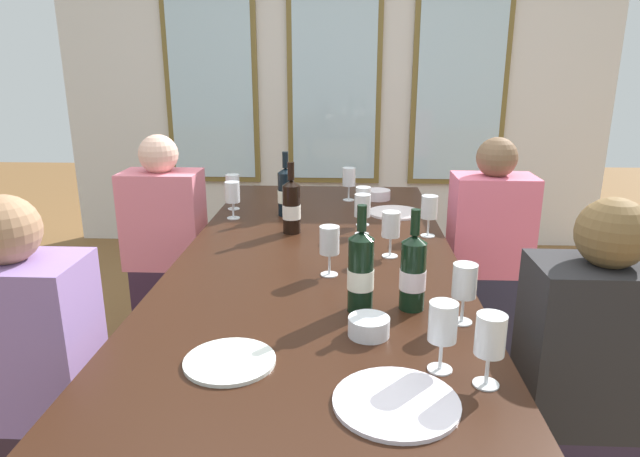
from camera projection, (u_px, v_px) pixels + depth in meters
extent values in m
plane|color=brown|center=(318.00, 419.00, 2.36)|extent=(12.00, 12.00, 0.00)
cube|color=silver|center=(335.00, 60.00, 4.28)|extent=(4.24, 0.06, 2.90)
cube|color=brown|center=(210.00, 60.00, 4.28)|extent=(0.72, 0.03, 1.88)
cube|color=silver|center=(210.00, 60.00, 4.26)|extent=(0.64, 0.01, 1.80)
cube|color=brown|center=(334.00, 60.00, 4.23)|extent=(0.72, 0.03, 1.88)
cube|color=silver|center=(334.00, 60.00, 4.22)|extent=(0.64, 0.01, 1.80)
cube|color=brown|center=(461.00, 60.00, 4.19)|extent=(0.72, 0.03, 1.88)
cube|color=silver|center=(462.00, 60.00, 4.17)|extent=(0.64, 0.01, 1.80)
cube|color=black|center=(318.00, 258.00, 2.15)|extent=(1.04, 2.39, 0.04)
cube|color=black|center=(256.00, 253.00, 3.33)|extent=(0.07, 0.07, 0.70)
cube|color=black|center=(400.00, 255.00, 3.29)|extent=(0.07, 0.07, 0.70)
cylinder|color=white|center=(230.00, 361.00, 1.37)|extent=(0.23, 0.23, 0.01)
cylinder|color=white|center=(395.00, 213.00, 2.70)|extent=(0.26, 0.26, 0.01)
cylinder|color=white|center=(396.00, 402.00, 1.20)|extent=(0.28, 0.28, 0.01)
cylinder|color=black|center=(413.00, 276.00, 1.64)|extent=(0.07, 0.07, 0.21)
cone|color=black|center=(415.00, 239.00, 1.61)|extent=(0.07, 0.07, 0.02)
cylinder|color=black|center=(415.00, 222.00, 1.59)|extent=(0.03, 0.03, 0.08)
cylinder|color=white|center=(413.00, 279.00, 1.65)|extent=(0.08, 0.08, 0.06)
cylinder|color=black|center=(286.00, 194.00, 2.65)|extent=(0.08, 0.07, 0.21)
cone|color=black|center=(285.00, 170.00, 2.62)|extent=(0.08, 0.07, 0.02)
cylinder|color=black|center=(285.00, 160.00, 2.60)|extent=(0.03, 0.03, 0.08)
cylinder|color=white|center=(286.00, 196.00, 2.65)|extent=(0.08, 0.08, 0.06)
cylinder|color=black|center=(292.00, 209.00, 2.38)|extent=(0.08, 0.07, 0.21)
cone|color=black|center=(291.00, 183.00, 2.34)|extent=(0.08, 0.07, 0.02)
cylinder|color=black|center=(291.00, 171.00, 2.33)|extent=(0.03, 0.03, 0.08)
cylinder|color=white|center=(292.00, 212.00, 2.38)|extent=(0.08, 0.08, 0.06)
cylinder|color=black|center=(361.00, 275.00, 1.63)|extent=(0.08, 0.07, 0.22)
cone|color=black|center=(362.00, 235.00, 1.59)|extent=(0.08, 0.07, 0.02)
cylinder|color=black|center=(362.00, 218.00, 1.58)|extent=(0.03, 0.03, 0.08)
cylinder|color=white|center=(361.00, 279.00, 1.63)|extent=(0.08, 0.08, 0.06)
cylinder|color=white|center=(369.00, 327.00, 1.50)|extent=(0.11, 0.11, 0.05)
cylinder|color=white|center=(378.00, 195.00, 2.98)|extent=(0.13, 0.13, 0.05)
cylinder|color=white|center=(329.00, 274.00, 1.93)|extent=(0.06, 0.06, 0.00)
cylinder|color=white|center=(329.00, 264.00, 1.92)|extent=(0.01, 0.01, 0.07)
cylinder|color=white|center=(329.00, 240.00, 1.89)|extent=(0.07, 0.07, 0.09)
cylinder|color=white|center=(390.00, 256.00, 2.11)|extent=(0.06, 0.06, 0.00)
cylinder|color=white|center=(390.00, 246.00, 2.10)|extent=(0.01, 0.01, 0.07)
cylinder|color=white|center=(391.00, 224.00, 2.08)|extent=(0.07, 0.07, 0.09)
cylinder|color=white|center=(234.00, 209.00, 2.79)|extent=(0.06, 0.06, 0.00)
cylinder|color=white|center=(233.00, 201.00, 2.77)|extent=(0.01, 0.01, 0.07)
cylinder|color=white|center=(233.00, 184.00, 2.75)|extent=(0.07, 0.07, 0.09)
cylinder|color=#590C19|center=(233.00, 190.00, 2.76)|extent=(0.06, 0.06, 0.03)
cylinder|color=white|center=(363.00, 225.00, 2.52)|extent=(0.06, 0.06, 0.00)
cylinder|color=white|center=(363.00, 216.00, 2.50)|extent=(0.01, 0.01, 0.07)
cylinder|color=white|center=(363.00, 198.00, 2.48)|extent=(0.07, 0.07, 0.09)
cylinder|color=maroon|center=(363.00, 205.00, 2.49)|extent=(0.06, 0.06, 0.02)
cylinder|color=white|center=(486.00, 384.00, 1.28)|extent=(0.06, 0.06, 0.00)
cylinder|color=white|center=(487.00, 369.00, 1.26)|extent=(0.01, 0.01, 0.07)
cylinder|color=white|center=(491.00, 335.00, 1.24)|extent=(0.07, 0.07, 0.09)
cylinder|color=maroon|center=(489.00, 349.00, 1.25)|extent=(0.06, 0.06, 0.02)
cylinder|color=white|center=(234.00, 218.00, 2.62)|extent=(0.06, 0.06, 0.00)
cylinder|color=white|center=(233.00, 210.00, 2.61)|extent=(0.01, 0.01, 0.07)
cylinder|color=white|center=(232.00, 192.00, 2.59)|extent=(0.07, 0.07, 0.09)
cylinder|color=maroon|center=(233.00, 199.00, 2.60)|extent=(0.06, 0.06, 0.02)
cylinder|color=white|center=(461.00, 322.00, 1.58)|extent=(0.06, 0.06, 0.00)
cylinder|color=white|center=(462.00, 309.00, 1.57)|extent=(0.01, 0.01, 0.07)
cylinder|color=white|center=(465.00, 281.00, 1.55)|extent=(0.07, 0.07, 0.09)
cylinder|color=#590C19|center=(464.00, 290.00, 1.55)|extent=(0.06, 0.06, 0.03)
cylinder|color=white|center=(362.00, 234.00, 2.38)|extent=(0.06, 0.06, 0.00)
cylinder|color=white|center=(362.00, 225.00, 2.37)|extent=(0.01, 0.01, 0.07)
cylinder|color=white|center=(362.00, 205.00, 2.35)|extent=(0.07, 0.07, 0.09)
cylinder|color=white|center=(349.00, 200.00, 2.96)|extent=(0.06, 0.06, 0.00)
cylinder|color=white|center=(349.00, 193.00, 2.95)|extent=(0.01, 0.01, 0.07)
cylinder|color=white|center=(349.00, 177.00, 2.92)|extent=(0.07, 0.07, 0.09)
cylinder|color=#590C19|center=(349.00, 183.00, 2.93)|extent=(0.06, 0.06, 0.02)
cylinder|color=white|center=(440.00, 369.00, 1.34)|extent=(0.06, 0.06, 0.00)
cylinder|color=white|center=(441.00, 354.00, 1.33)|extent=(0.01, 0.01, 0.07)
cylinder|color=white|center=(443.00, 322.00, 1.30)|extent=(0.07, 0.07, 0.09)
cylinder|color=white|center=(428.00, 236.00, 2.36)|extent=(0.06, 0.06, 0.00)
cylinder|color=white|center=(428.00, 227.00, 2.35)|extent=(0.01, 0.01, 0.07)
cylinder|color=white|center=(429.00, 207.00, 2.32)|extent=(0.07, 0.07, 0.09)
cube|color=#8F6DB1|center=(23.00, 340.00, 1.59)|extent=(0.38, 0.24, 0.48)
sphere|color=#9F7554|center=(4.00, 230.00, 1.49)|extent=(0.19, 0.19, 0.19)
cube|color=#272528|center=(595.00, 345.00, 1.56)|extent=(0.38, 0.24, 0.48)
sphere|color=brown|center=(613.00, 233.00, 1.46)|extent=(0.19, 0.19, 0.19)
cube|color=#3A2337|center=(171.00, 305.00, 2.93)|extent=(0.32, 0.24, 0.45)
cube|color=pink|center=(164.00, 219.00, 2.80)|extent=(0.38, 0.24, 0.48)
sphere|color=beige|center=(158.00, 154.00, 2.70)|extent=(0.19, 0.19, 0.19)
cube|color=#2D2D42|center=(483.00, 313.00, 2.83)|extent=(0.32, 0.24, 0.45)
cube|color=pink|center=(491.00, 225.00, 2.70)|extent=(0.38, 0.24, 0.48)
sphere|color=brown|center=(497.00, 158.00, 2.61)|extent=(0.19, 0.19, 0.19)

